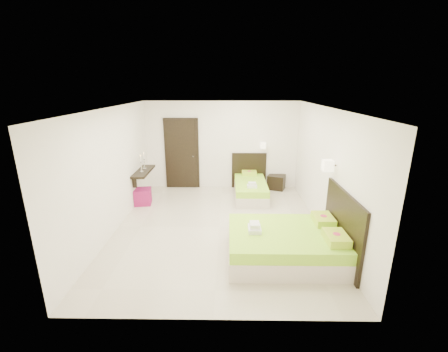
{
  "coord_description": "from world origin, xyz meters",
  "views": [
    {
      "loc": [
        0.19,
        -6.04,
        3.04
      ],
      "look_at": [
        0.1,
        0.3,
        1.1
      ],
      "focal_mm": 24.0,
      "sensor_mm": 36.0,
      "label": 1
    }
  ],
  "objects_px": {
    "bed_single": "(250,187)",
    "nightstand": "(276,182)",
    "ottoman": "(143,197)",
    "bed_double": "(290,243)"
  },
  "relations": [
    {
      "from": "nightstand",
      "to": "bed_single",
      "type": "bearing_deg",
      "value": -122.18
    },
    {
      "from": "bed_single",
      "to": "nightstand",
      "type": "height_order",
      "value": "bed_single"
    },
    {
      "from": "bed_single",
      "to": "ottoman",
      "type": "distance_m",
      "value": 2.96
    },
    {
      "from": "bed_double",
      "to": "ottoman",
      "type": "xyz_separation_m",
      "value": [
        -3.37,
        2.53,
        -0.09
      ]
    },
    {
      "from": "bed_single",
      "to": "nightstand",
      "type": "xyz_separation_m",
      "value": [
        0.83,
        0.63,
        -0.05
      ]
    },
    {
      "from": "bed_single",
      "to": "bed_double",
      "type": "bearing_deg",
      "value": -81.25
    },
    {
      "from": "bed_single",
      "to": "bed_double",
      "type": "relative_size",
      "value": 0.85
    },
    {
      "from": "ottoman",
      "to": "bed_double",
      "type": "bearing_deg",
      "value": -36.85
    },
    {
      "from": "bed_double",
      "to": "nightstand",
      "type": "height_order",
      "value": "bed_double"
    },
    {
      "from": "nightstand",
      "to": "ottoman",
      "type": "height_order",
      "value": "nightstand"
    }
  ]
}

